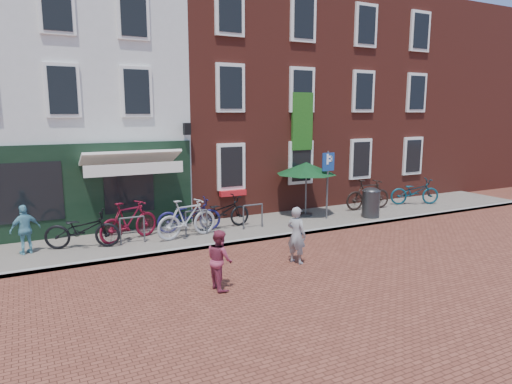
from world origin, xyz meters
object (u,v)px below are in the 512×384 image
parasol (306,166)px  bicycle_4 (221,212)px  bicycle_0 (82,229)px  bicycle_3 (187,218)px  litter_bin (371,201)px  bicycle_2 (189,215)px  parking_sign (328,173)px  boy (220,260)px  cafe_person (25,229)px  woman (296,235)px  bicycle_1 (129,221)px  bicycle_6 (415,192)px  bicycle_5 (368,195)px

parasol → bicycle_4: parasol is taller
bicycle_0 → bicycle_3: size_ratio=1.03×
litter_bin → bicycle_0: size_ratio=0.57×
bicycle_2 → parasol: bearing=-78.3°
parking_sign → bicycle_2: bearing=173.3°
boy → bicycle_4: (2.00, 4.66, -0.04)m
bicycle_3 → cafe_person: bearing=74.4°
cafe_person → bicycle_3: 4.51m
litter_bin → woman: size_ratio=0.78×
parking_sign → bicycle_4: (-3.97, 0.49, -1.14)m
boy → bicycle_3: boy is taller
woman → bicycle_2: (-1.59, 4.03, -0.12)m
boy → parasol: bearing=-51.0°
woman → bicycle_3: 3.85m
woman → bicycle_1: 5.25m
parasol → bicycle_2: (-4.68, -0.22, -1.34)m
bicycle_1 → bicycle_6: bearing=-112.3°
bicycle_5 → bicycle_4: bearing=96.4°
woman → bicycle_4: woman is taller
boy → bicycle_4: boy is taller
bicycle_0 → bicycle_5: bicycle_5 is taller
bicycle_1 → bicycle_5: size_ratio=1.00×
woman → boy: (-2.49, -0.73, -0.08)m
parasol → bicycle_0: (-8.00, -0.57, -1.34)m
boy → cafe_person: bearing=37.8°
litter_bin → bicycle_4: litter_bin is taller
bicycle_1 → bicycle_3: size_ratio=1.00×
parasol → woman: size_ratio=1.48×
litter_bin → cafe_person: 11.50m
parking_sign → bicycle_1: 7.13m
woman → bicycle_1: size_ratio=0.75×
cafe_person → bicycle_5: bearing=161.9°
boy → bicycle_0: boy is taller
bicycle_1 → bicycle_4: (3.07, 0.07, -0.06)m
cafe_person → bicycle_6: (14.72, 0.12, -0.14)m
cafe_person → bicycle_3: cafe_person is taller
bicycle_0 → bicycle_2: same height
woman → bicycle_4: (-0.49, 3.93, -0.12)m
woman → boy: size_ratio=1.11×
bicycle_1 → bicycle_2: bicycle_1 is taller
parking_sign → bicycle_1: bearing=176.6°
boy → litter_bin: bearing=-67.0°
parking_sign → boy: parking_sign is taller
bicycle_6 → cafe_person: bearing=112.8°
bicycle_4 → parasol: bearing=-89.1°
bicycle_5 → bicycle_3: bearing=100.5°
cafe_person → bicycle_3: size_ratio=0.68×
litter_bin → bicycle_5: 1.36m
parking_sign → boy: bearing=-145.1°
bicycle_4 → bicycle_6: (8.85, -0.01, 0.00)m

